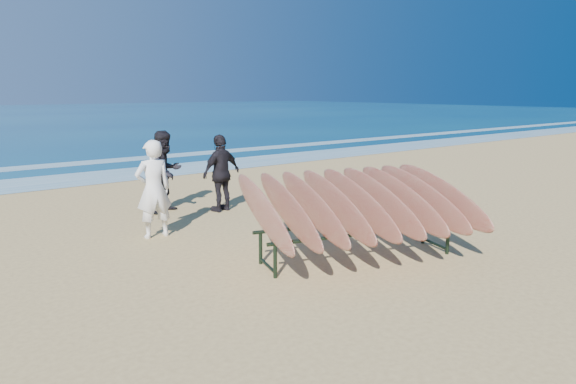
% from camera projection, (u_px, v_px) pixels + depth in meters
% --- Properties ---
extents(ground, '(120.00, 120.00, 0.00)m').
position_uv_depth(ground, '(319.00, 259.00, 8.05)').
color(ground, tan).
rests_on(ground, ground).
extents(foam_near, '(160.00, 160.00, 0.00)m').
position_uv_depth(foam_near, '(105.00, 176.00, 15.78)').
color(foam_near, white).
rests_on(foam_near, ground).
extents(foam_far, '(160.00, 160.00, 0.00)m').
position_uv_depth(foam_far, '(72.00, 164.00, 18.49)').
color(foam_far, white).
rests_on(foam_far, ground).
extents(surfboard_rack, '(3.77, 3.38, 1.45)m').
position_uv_depth(surfboard_rack, '(358.00, 203.00, 7.89)').
color(surfboard_rack, black).
rests_on(surfboard_rack, ground).
extents(person_white, '(0.67, 0.47, 1.76)m').
position_uv_depth(person_white, '(153.00, 189.00, 9.10)').
color(person_white, white).
rests_on(person_white, ground).
extents(person_dark_a, '(1.03, 0.92, 1.76)m').
position_uv_depth(person_dark_a, '(166.00, 172.00, 11.06)').
color(person_dark_a, black).
rests_on(person_dark_a, ground).
extents(person_dark_b, '(1.04, 0.58, 1.68)m').
position_uv_depth(person_dark_b, '(221.00, 173.00, 11.13)').
color(person_dark_b, black).
rests_on(person_dark_b, ground).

